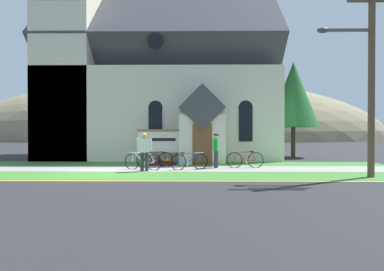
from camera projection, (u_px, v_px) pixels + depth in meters
The scene contains 18 objects.
ground at pixel (126, 163), 17.04m from camera, with size 140.00×140.00×0.00m, color #2B2B2D.
sidewalk_slab at pixel (146, 169), 14.36m from camera, with size 32.00×2.25×0.01m, color #99968E.
grass_verge at pixel (137, 176), 12.10m from camera, with size 32.00×2.28×0.01m, color #427F33.
church_lawn at pixel (153, 164), 16.60m from camera, with size 24.00×2.24×0.01m, color #427F33.
curb_paint_stripe at pixel (130, 181), 10.81m from camera, with size 28.00×0.16×0.01m, color yellow.
church_building at pixel (153, 82), 21.54m from camera, with size 14.95×10.23×14.59m.
church_sign at pixel (159, 142), 16.54m from camera, with size 2.29×0.29×1.82m.
flower_bed at pixel (159, 163), 16.30m from camera, with size 1.84×1.84×0.34m.
bicycle_orange at pixel (143, 161), 13.96m from camera, with size 1.73×0.55×0.83m.
bicycle_blue at pixel (245, 160), 14.77m from camera, with size 1.74×0.09×0.81m.
bicycle_yellow at pixel (155, 160), 14.83m from camera, with size 1.68×0.65×0.80m.
bicycle_black at pixel (189, 161), 14.03m from camera, with size 1.66×0.68×0.80m.
cyclist_in_green_jersey at pixel (216, 148), 14.69m from camera, with size 0.31×0.66×1.61m.
cyclist_in_white_jersey at pixel (144, 149), 13.43m from camera, with size 0.65×0.28×1.64m.
utility_pole at pixel (369, 60), 11.67m from camera, with size 3.12×0.28×7.85m.
roadside_conifer at pixel (293, 95), 21.12m from camera, with size 3.30×3.30×6.39m.
yard_deciduous_tree at pixel (69, 108), 20.52m from camera, with size 4.01×4.01×4.48m.
distant_hill at pixel (171, 139), 72.13m from camera, with size 94.87×48.86×26.70m, color #847A5B.
Camera 1 is at (3.81, -12.98, 1.68)m, focal length 29.51 mm.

